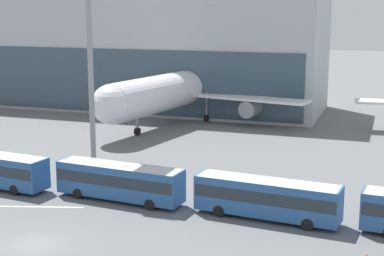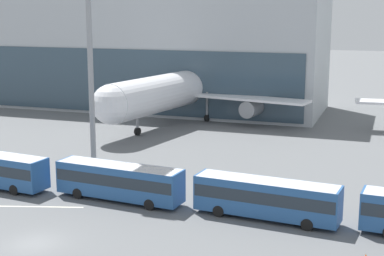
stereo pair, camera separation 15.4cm
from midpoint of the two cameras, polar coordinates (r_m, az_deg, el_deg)
ground_plane at (r=46.68m, az=-15.07°, el=-10.76°), size 440.00×440.00×0.00m
airliner_at_gate_near at (r=91.96m, az=-0.81°, el=3.88°), size 39.47×40.90×14.65m
shuttle_bus_1 at (r=54.45m, az=-7.12°, el=-5.01°), size 12.46×3.79×3.35m
shuttle_bus_2 at (r=49.81m, az=7.18°, el=-6.60°), size 12.46×3.79×3.35m
lane_stripe_3 at (r=54.80m, az=-15.17°, el=-7.38°), size 8.71×2.81×0.01m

